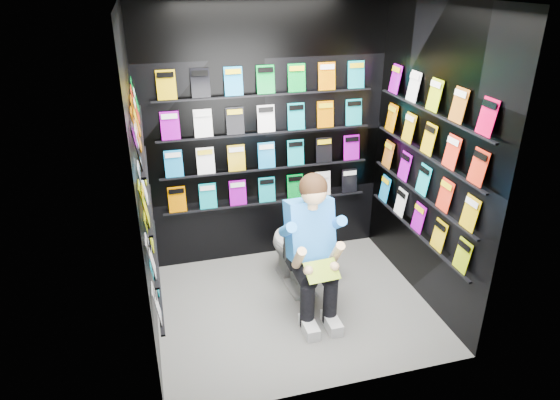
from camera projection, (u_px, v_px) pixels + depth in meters
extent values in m
plane|color=slate|center=(293.00, 307.00, 4.53)|extent=(2.40, 2.40, 0.00)
cube|color=black|center=(266.00, 137.00, 4.86)|extent=(2.40, 0.04, 2.60)
cube|color=black|center=(342.00, 231.00, 3.11)|extent=(2.40, 0.04, 2.60)
cube|color=black|center=(141.00, 190.00, 3.69)|extent=(0.04, 2.00, 2.60)
cube|color=black|center=(429.00, 160.00, 4.27)|extent=(0.04, 2.00, 2.60)
imported|color=white|center=(295.00, 249.00, 4.74)|extent=(0.47, 0.78, 0.73)
cube|color=silver|center=(315.00, 258.00, 4.98)|extent=(0.33, 0.47, 0.32)
cube|color=silver|center=(316.00, 243.00, 4.91)|extent=(0.35, 0.49, 0.03)
cube|color=green|center=(322.00, 271.00, 4.01)|extent=(0.29, 0.18, 0.12)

